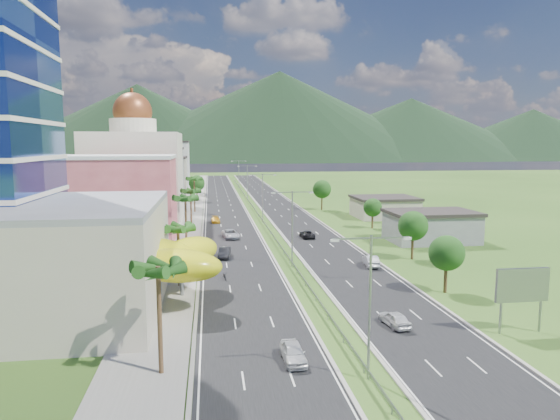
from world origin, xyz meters
name	(u,v)px	position (x,y,z in m)	size (l,w,h in m)	color
ground	(305,286)	(0.00, 0.00, 0.00)	(500.00, 500.00, 0.00)	#2D5119
road_left	(224,203)	(-7.50, 90.00, 0.02)	(11.00, 260.00, 0.04)	black
road_right	(273,202)	(7.50, 90.00, 0.02)	(11.00, 260.00, 0.04)	black
sidewalk_left	(192,203)	(-17.00, 90.00, 0.06)	(7.00, 260.00, 0.12)	gray
median_guardrail	(254,208)	(0.00, 71.99, 0.62)	(0.10, 216.06, 0.76)	gray
streetlight_median_a	(370,292)	(0.00, -25.00, 6.75)	(6.04, 0.25, 11.00)	gray
streetlight_median_b	(292,220)	(0.00, 10.00, 6.75)	(6.04, 0.25, 11.00)	gray
streetlight_median_c	(263,193)	(0.00, 50.00, 6.75)	(6.04, 0.25, 11.00)	gray
streetlight_median_d	(247,179)	(0.00, 95.00, 6.75)	(6.04, 0.25, 11.00)	gray
streetlight_median_e	(239,171)	(0.00, 140.00, 6.75)	(6.04, 0.25, 11.00)	gray
mall_podium	(10,263)	(-32.00, -6.00, 5.50)	(30.00, 24.00, 11.00)	#B3A993
lime_canopy	(134,259)	(-20.00, -4.00, 4.99)	(18.00, 15.00, 7.40)	#C4C313
pink_shophouse	(117,201)	(-28.00, 32.00, 7.50)	(20.00, 15.00, 15.00)	#B84B52
domed_building	(135,172)	(-28.00, 55.00, 11.35)	(20.00, 20.00, 28.70)	beige
midrise_grey	(153,179)	(-27.00, 80.00, 8.00)	(16.00, 15.00, 16.00)	slate
midrise_beige	(160,179)	(-27.00, 102.00, 6.50)	(16.00, 15.00, 13.00)	#B3A993
midrise_white	(166,168)	(-27.00, 125.00, 9.00)	(16.00, 15.00, 18.00)	silver
billboard	(522,287)	(17.00, -18.00, 4.42)	(5.20, 0.35, 6.20)	gray
shed_near	(431,228)	(28.00, 25.00, 2.50)	(15.00, 10.00, 5.00)	slate
shed_far	(384,208)	(30.00, 55.00, 2.20)	(14.00, 12.00, 4.40)	#B3A993
palm_tree_a	(158,273)	(-15.50, -22.00, 8.02)	(3.60, 3.60, 9.10)	#47301C
palm_tree_b	(178,230)	(-15.50, 2.00, 7.06)	(3.60, 3.60, 8.10)	#47301C
palm_tree_c	(185,201)	(-15.50, 22.00, 8.50)	(3.60, 3.60, 9.60)	#47301C
palm_tree_d	(191,193)	(-15.50, 45.00, 7.54)	(3.60, 3.60, 8.60)	#47301C
palm_tree_e	(194,180)	(-15.50, 70.00, 8.31)	(3.60, 3.60, 9.40)	#47301C
leafy_tree_lfar	(197,183)	(-15.50, 95.00, 5.58)	(4.90, 4.90, 8.05)	#47301C
leafy_tree_ra	(447,253)	(16.00, -5.00, 4.78)	(4.20, 4.20, 6.90)	#47301C
leafy_tree_rb	(413,226)	(19.00, 12.00, 5.18)	(4.55, 4.55, 7.47)	#47301C
leafy_tree_rc	(373,208)	(22.00, 40.00, 4.37)	(3.85, 3.85, 6.33)	#47301C
leafy_tree_rd	(322,189)	(18.00, 70.00, 5.58)	(4.90, 4.90, 8.05)	#47301C
mountain_ridge	(280,161)	(60.00, 450.00, 0.00)	(860.00, 140.00, 90.00)	black
car_white_near_left	(293,353)	(-5.08, -21.27, 0.79)	(1.77, 4.41, 1.50)	silver
car_dark_left	(224,253)	(-9.50, 17.02, 0.82)	(1.64, 4.71, 1.55)	black
car_silver_mid_left	(231,234)	(-7.87, 32.98, 0.84)	(2.64, 5.72, 1.59)	#B4B6BC
car_yellow_far_left	(216,220)	(-10.43, 52.13, 0.69)	(1.82, 4.48, 1.30)	gold
car_white_near_right	(395,319)	(5.98, -14.78, 0.76)	(1.71, 4.25, 1.45)	silver
car_silver_right	(371,261)	(11.29, 8.48, 0.84)	(1.70, 4.86, 1.60)	#ACAEB4
car_dark_far_right	(307,234)	(6.40, 31.47, 0.72)	(2.25, 4.88, 1.36)	black
motorcycle	(225,275)	(-9.85, 4.29, 0.67)	(0.60, 1.97, 1.26)	black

